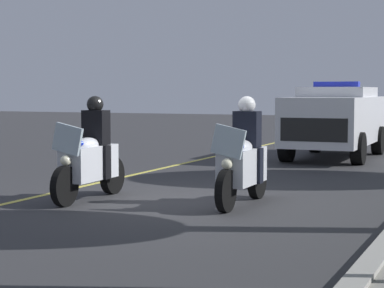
{
  "coord_description": "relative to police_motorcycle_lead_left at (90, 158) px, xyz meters",
  "views": [
    {
      "loc": [
        10.62,
        4.85,
        1.8
      ],
      "look_at": [
        -0.39,
        0.0,
        0.9
      ],
      "focal_mm": 66.42,
      "sensor_mm": 36.0,
      "label": 1
    }
  ],
  "objects": [
    {
      "name": "ground_plane",
      "position": [
        -0.63,
        1.39,
        -0.7
      ],
      "size": [
        80.0,
        80.0,
        0.0
      ],
      "primitive_type": "plane",
      "color": "#333335"
    },
    {
      "name": "lane_stripe_center",
      "position": [
        -0.63,
        -1.01,
        -0.7
      ],
      "size": [
        48.0,
        0.12,
        0.01
      ],
      "primitive_type": "cube",
      "color": "#E0D14C",
      "rests_on": "ground"
    },
    {
      "name": "police_motorcycle_lead_left",
      "position": [
        0.0,
        0.0,
        0.0
      ],
      "size": [
        2.14,
        0.56,
        1.72
      ],
      "color": "black",
      "rests_on": "ground"
    },
    {
      "name": "police_motorcycle_lead_right",
      "position": [
        -0.52,
        2.49,
        0.0
      ],
      "size": [
        2.14,
        0.56,
        1.72
      ],
      "color": "black",
      "rests_on": "ground"
    },
    {
      "name": "police_suv",
      "position": [
        -8.97,
        2.1,
        0.37
      ],
      "size": [
        4.93,
        2.12,
        2.05
      ],
      "color": "silver",
      "rests_on": "ground"
    }
  ]
}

